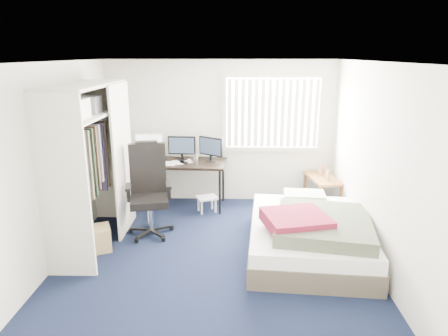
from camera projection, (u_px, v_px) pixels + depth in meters
name	position (u px, v px, depth m)	size (l,w,h in m)	color
ground	(215.00, 253.00, 5.38)	(4.20, 4.20, 0.00)	black
room_shell	(214.00, 144.00, 4.96)	(4.20, 4.20, 4.20)	silver
window_assembly	(273.00, 113.00, 6.87)	(1.72, 0.09, 1.32)	white
closet	(90.00, 150.00, 5.31)	(0.64, 1.84, 2.22)	beige
desk	(178.00, 160.00, 6.86)	(1.67, 0.85, 1.26)	black
office_chair	(149.00, 199.00, 5.89)	(0.76, 0.76, 1.36)	black
footstool	(207.00, 200.00, 6.74)	(0.41, 0.37, 0.27)	white
nightstand	(323.00, 181.00, 6.76)	(0.56, 0.90, 0.76)	brown
bed	(309.00, 233.00, 5.31)	(1.70, 2.17, 0.68)	#473D33
pine_box	(94.00, 239.00, 5.41)	(0.44, 0.33, 0.33)	#A58A52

